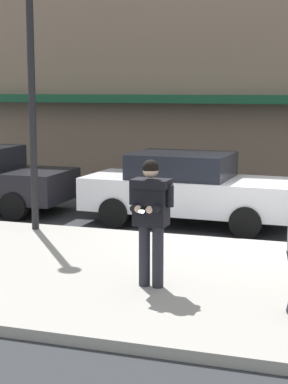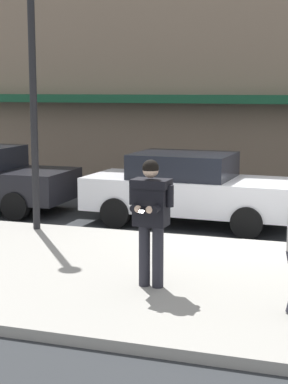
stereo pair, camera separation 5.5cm
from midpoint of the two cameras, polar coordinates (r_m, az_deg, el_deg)
ground_plane at (r=12.27m, az=10.12°, el=-4.63°), size 80.00×80.00×0.00m
parked_sedan_mid at (r=13.73m, az=4.18°, el=0.33°), size 4.57×2.06×1.54m
man_texting_on_phone at (r=8.87m, az=0.80°, el=-1.54°), size 0.65×0.59×1.81m
street_lamp_post at (r=12.66m, az=-9.74°, el=10.14°), size 0.36×0.36×4.88m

